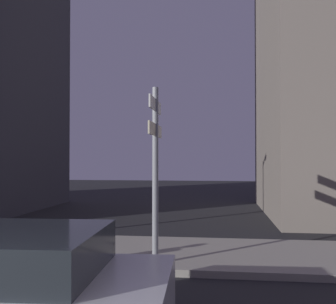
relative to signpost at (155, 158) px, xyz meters
The scene contains 2 objects.
sidewalk_kerb 2.61m from the signpost, 130.21° to the left, with size 40.00×3.12×0.14m, color gray.
signpost is the anchor object (origin of this frame).
Camera 1 is at (2.24, -1.61, 2.16)m, focal length 43.19 mm.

